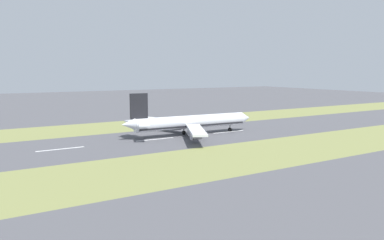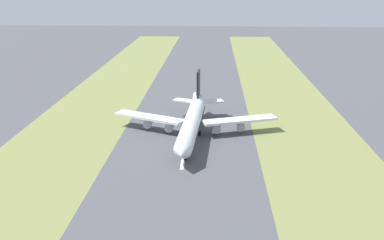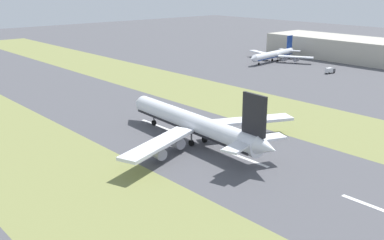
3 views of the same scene
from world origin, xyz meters
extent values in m
plane|color=#4C4C51|center=(0.00, 0.00, 0.00)|extent=(800.00, 800.00, 0.00)
cube|color=olive|center=(-45.00, 0.00, 0.00)|extent=(40.00, 600.00, 0.01)
cube|color=olive|center=(45.00, 0.00, 0.00)|extent=(40.00, 600.00, 0.01)
cube|color=silver|center=(0.00, -61.75, 0.01)|extent=(1.20, 18.00, 0.01)
cube|color=silver|center=(0.00, -21.75, 0.01)|extent=(1.20, 18.00, 0.01)
cube|color=silver|center=(0.00, 18.25, 0.01)|extent=(1.20, 18.00, 0.01)
cylinder|color=silver|center=(-1.87, -1.75, 6.20)|extent=(9.01, 56.24, 6.00)
cone|color=silver|center=(-0.22, 28.71, 6.20)|extent=(6.14, 5.31, 5.88)
cone|color=silver|center=(-3.54, -32.70, 7.00)|extent=(5.42, 6.27, 5.10)
cube|color=black|center=(-1.87, -1.75, 4.55)|extent=(8.59, 53.99, 0.70)
cube|color=silver|center=(-19.73, -8.01, 5.30)|extent=(29.38, 15.08, 0.90)
cube|color=silver|center=(15.22, -9.90, 5.30)|extent=(28.81, 17.73, 0.90)
cylinder|color=#93939E|center=(-11.07, -5.26, 2.85)|extent=(3.45, 4.97, 3.20)
cylinder|color=#93939E|center=(-20.24, -8.27, 2.85)|extent=(3.45, 4.97, 3.20)
cylinder|color=#93939E|center=(6.91, -6.23, 2.85)|extent=(3.45, 4.97, 3.20)
cylinder|color=#93939E|center=(15.70, -10.21, 2.85)|extent=(3.45, 4.97, 3.20)
cube|color=black|center=(-3.27, -27.71, 14.70)|extent=(1.23, 8.03, 11.00)
cube|color=silver|center=(-8.76, -27.41, 7.20)|extent=(10.80, 6.83, 0.60)
cube|color=silver|center=(2.23, -28.01, 7.20)|extent=(10.91, 7.70, 0.60)
cylinder|color=#59595E|center=(-0.72, 19.50, 2.50)|extent=(0.50, 0.50, 3.20)
cylinder|color=black|center=(-0.72, 19.50, 0.90)|extent=(1.00, 1.85, 1.80)
cylinder|color=#59595E|center=(-4.62, -4.60, 2.50)|extent=(0.50, 0.50, 3.20)
cylinder|color=black|center=(-4.62, -4.60, 0.90)|extent=(1.00, 1.85, 1.80)
cylinder|color=#59595E|center=(0.57, -4.88, 2.50)|extent=(0.50, 0.50, 3.20)
cylinder|color=black|center=(0.57, -4.88, 0.90)|extent=(1.00, 1.85, 1.80)
camera|label=1|loc=(146.83, -90.60, 29.93)|focal=35.00mm
camera|label=2|loc=(-9.48, 155.09, 57.12)|focal=42.00mm
camera|label=3|loc=(-89.20, -100.57, 47.51)|focal=42.00mm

